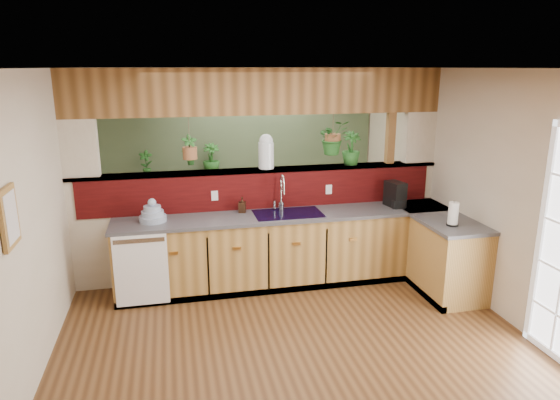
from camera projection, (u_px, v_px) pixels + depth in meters
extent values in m
cube|color=#4E3018|center=(286.00, 322.00, 5.27)|extent=(4.60, 7.00, 0.01)
cube|color=brown|center=(287.00, 68.00, 4.60)|extent=(4.60, 7.00, 0.01)
cube|color=beige|center=(238.00, 149.00, 8.24)|extent=(4.60, 0.02, 2.60)
cube|color=beige|center=(36.00, 219.00, 4.45)|extent=(0.02, 7.00, 2.60)
cube|color=beige|center=(492.00, 192.00, 5.42)|extent=(0.02, 7.00, 2.60)
cube|color=beige|center=(262.00, 223.00, 6.37)|extent=(4.60, 0.15, 1.35)
cube|color=#3C0708|center=(263.00, 191.00, 6.17)|extent=(4.40, 0.02, 0.45)
cube|color=brown|center=(262.00, 170.00, 6.19)|extent=(4.60, 0.21, 0.04)
cube|color=brown|center=(261.00, 92.00, 5.94)|extent=(4.60, 0.15, 0.55)
cube|color=beige|center=(80.00, 150.00, 5.66)|extent=(0.40, 0.15, 0.70)
cube|color=beige|center=(418.00, 138.00, 6.55)|extent=(0.40, 0.15, 0.70)
cube|color=brown|center=(388.00, 170.00, 6.57)|extent=(0.10, 0.10, 2.60)
cube|color=brown|center=(262.00, 170.00, 6.19)|extent=(4.60, 0.21, 0.04)
cube|color=brown|center=(261.00, 92.00, 5.94)|extent=(4.60, 0.15, 0.55)
cube|color=#506847|center=(238.00, 149.00, 8.22)|extent=(4.55, 0.02, 2.55)
cube|color=olive|center=(288.00, 250.00, 6.13)|extent=(4.10, 0.60, 0.86)
cube|color=#414145|center=(288.00, 215.00, 6.02)|extent=(4.14, 0.64, 0.04)
cube|color=olive|center=(435.00, 251.00, 6.09)|extent=(0.60, 1.48, 0.86)
cube|color=#414145|center=(438.00, 216.00, 5.97)|extent=(0.64, 1.52, 0.04)
cube|color=olive|center=(418.00, 240.00, 6.50)|extent=(0.60, 0.60, 0.86)
cube|color=#414145|center=(421.00, 207.00, 6.38)|extent=(0.64, 0.64, 0.04)
cube|color=black|center=(293.00, 288.00, 5.98)|extent=(4.10, 0.06, 0.08)
cube|color=black|center=(413.00, 283.00, 6.13)|extent=(0.06, 1.48, 0.08)
cube|color=white|center=(141.00, 270.00, 5.47)|extent=(0.58, 0.02, 0.82)
cube|color=#B7B7B2|center=(139.00, 241.00, 5.37)|extent=(0.54, 0.01, 0.05)
cube|color=black|center=(288.00, 215.00, 6.02)|extent=(0.82, 0.50, 0.03)
cube|color=black|center=(273.00, 222.00, 6.00)|extent=(0.34, 0.40, 0.16)
cube|color=black|center=(303.00, 220.00, 6.08)|extent=(0.34, 0.40, 0.16)
cube|color=olive|center=(9.00, 217.00, 3.64)|extent=(0.03, 0.35, 0.45)
cube|color=silver|center=(11.00, 217.00, 3.64)|extent=(0.01, 0.27, 0.37)
cylinder|color=#B7B7B2|center=(281.00, 205.00, 6.18)|extent=(0.07, 0.07, 0.10)
cylinder|color=#B7B7B2|center=(281.00, 192.00, 6.13)|extent=(0.02, 0.02, 0.27)
torus|color=#B7B7B2|center=(282.00, 183.00, 6.04)|extent=(0.19, 0.07, 0.20)
cylinder|color=#B7B7B2|center=(284.00, 190.00, 5.97)|extent=(0.02, 0.02, 0.11)
cylinder|color=#B7B7B2|center=(274.00, 204.00, 6.16)|extent=(0.03, 0.03, 0.10)
cylinder|color=#8C9BB5|center=(153.00, 219.00, 5.70)|extent=(0.31, 0.31, 0.07)
cylinder|color=#8C9BB5|center=(153.00, 213.00, 5.68)|extent=(0.25, 0.25, 0.06)
cylinder|color=#8C9BB5|center=(152.00, 208.00, 5.67)|extent=(0.19, 0.19, 0.06)
sphere|color=#8C9BB5|center=(152.00, 203.00, 5.65)|extent=(0.10, 0.10, 0.10)
imported|color=#331E12|center=(242.00, 205.00, 6.03)|extent=(0.11, 0.11, 0.19)
cube|color=black|center=(395.00, 194.00, 6.29)|extent=(0.17, 0.27, 0.32)
cube|color=black|center=(398.00, 204.00, 6.23)|extent=(0.15, 0.11, 0.11)
cylinder|color=silver|center=(397.00, 200.00, 6.24)|extent=(0.08, 0.08, 0.08)
cylinder|color=black|center=(452.00, 225.00, 5.56)|extent=(0.13, 0.13, 0.02)
cylinder|color=#B7B7B2|center=(453.00, 213.00, 5.53)|extent=(0.02, 0.02, 0.28)
cylinder|color=white|center=(453.00, 213.00, 5.53)|extent=(0.11, 0.11, 0.25)
cylinder|color=silver|center=(266.00, 156.00, 6.16)|extent=(0.19, 0.19, 0.32)
sphere|color=silver|center=(266.00, 141.00, 6.11)|extent=(0.17, 0.17, 0.17)
imported|color=#21571E|center=(351.00, 148.00, 6.38)|extent=(0.25, 0.25, 0.43)
cylinder|color=brown|center=(189.00, 132.00, 5.88)|extent=(0.01, 0.01, 0.37)
cylinder|color=brown|center=(190.00, 153.00, 5.94)|extent=(0.17, 0.17, 0.15)
imported|color=#21571E|center=(189.00, 134.00, 5.89)|extent=(0.22, 0.17, 0.37)
cylinder|color=brown|center=(333.00, 125.00, 6.24)|extent=(0.01, 0.01, 0.28)
cylinder|color=brown|center=(333.00, 141.00, 6.30)|extent=(0.20, 0.20, 0.17)
imported|color=#21571E|center=(333.00, 120.00, 6.23)|extent=(0.44, 0.40, 0.43)
cube|color=black|center=(187.00, 202.00, 8.02)|extent=(1.44, 0.71, 0.93)
imported|color=#21571E|center=(146.00, 163.00, 7.73)|extent=(0.23, 0.17, 0.40)
imported|color=#21571E|center=(211.00, 158.00, 7.93)|extent=(0.29, 0.29, 0.47)
imported|color=#21571E|center=(330.00, 217.00, 7.79)|extent=(0.77, 0.73, 0.67)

